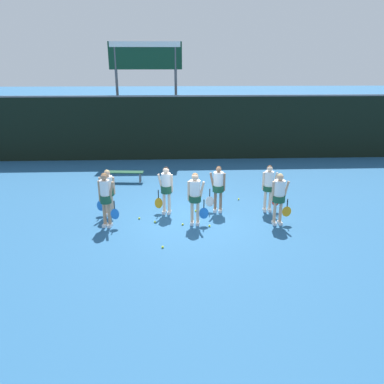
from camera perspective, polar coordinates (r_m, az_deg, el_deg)
The scene contains 19 objects.
ground_plane at distance 12.69m, azimuth -0.08°, elevation -4.08°, with size 140.00×140.00×0.00m, color #235684.
fence_windscreen at distance 20.04m, azimuth -1.09°, elevation 9.76°, with size 60.00×0.08×3.38m.
scoreboard at distance 20.77m, azimuth -7.06°, elevation 18.29°, with size 3.81×0.15×5.99m.
bench_courtside at distance 16.66m, azimuth -10.23°, elevation 2.85°, with size 1.68×0.48×0.46m.
player_0 at distance 12.05m, azimuth -13.03°, elevation -0.51°, with size 0.62×0.35×1.78m.
player_1 at distance 11.89m, azimuth 0.49°, elevation -0.35°, with size 0.67×0.39×1.74m.
player_2 at distance 12.23m, azimuth 13.14°, elevation -0.37°, with size 0.70×0.41×1.72m.
player_3 at distance 12.96m, azimuth -12.70°, elevation 0.47°, with size 0.66×0.39×1.62m.
player_4 at distance 12.82m, azimuth -3.97°, elevation 0.88°, with size 0.65×0.38×1.68m.
player_5 at distance 12.98m, azimuth 4.00°, elevation 1.02°, with size 0.68×0.40×1.66m.
player_6 at distance 13.25m, azimuth 11.63°, elevation 1.10°, with size 0.64×0.37×1.68m.
tennis_ball_0 at distance 14.45m, azimuth 7.12°, elevation -1.08°, with size 0.07×0.07×0.07m, color #CCE033.
tennis_ball_1 at distance 12.18m, azimuth -1.43°, elevation -4.95°, with size 0.07×0.07×0.07m, color #CCE033.
tennis_ball_2 at distance 13.24m, azimuth 0.58°, elevation -2.88°, with size 0.07×0.07×0.07m, color #CCE033.
tennis_ball_3 at distance 12.42m, azimuth -5.68°, elevation -4.54°, with size 0.07×0.07×0.07m, color #CCE033.
tennis_ball_4 at distance 14.21m, azimuth 2.40°, elevation -1.32°, with size 0.06×0.06×0.06m, color #CCE033.
tennis_ball_5 at distance 10.80m, azimuth -4.50°, elevation -8.36°, with size 0.07×0.07×0.07m, color #CCE033.
tennis_ball_6 at distance 12.08m, azimuth 2.68°, elevation -5.17°, with size 0.07×0.07×0.07m, color #CCE033.
tennis_ball_7 at distance 12.76m, azimuth -8.04°, elevation -3.99°, with size 0.07×0.07×0.07m, color #CCE033.
Camera 1 is at (-0.50, -11.63, 5.05)m, focal length 35.00 mm.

